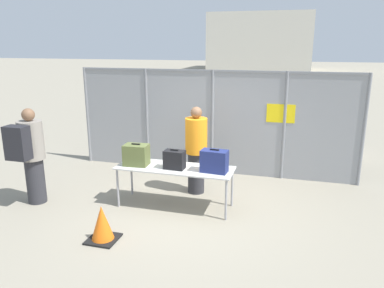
{
  "coord_description": "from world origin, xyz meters",
  "views": [
    {
      "loc": [
        1.81,
        -5.95,
        2.92
      ],
      "look_at": [
        -0.07,
        0.73,
        1.05
      ],
      "focal_mm": 35.0,
      "sensor_mm": 36.0,
      "label": 1
    }
  ],
  "objects_px": {
    "suitcase_black": "(174,160)",
    "security_worker_near": "(196,149)",
    "traffic_cone": "(102,224)",
    "inspection_table": "(175,170)",
    "suitcase_olive": "(136,155)",
    "traveler_hooded": "(30,153)",
    "utility_trailer": "(292,137)",
    "suitcase_navy": "(214,161)"
  },
  "relations": [
    {
      "from": "security_worker_near",
      "to": "utility_trailer",
      "type": "distance_m",
      "value": 4.13
    },
    {
      "from": "inspection_table",
      "to": "utility_trailer",
      "type": "relative_size",
      "value": 0.55
    },
    {
      "from": "suitcase_olive",
      "to": "utility_trailer",
      "type": "xyz_separation_m",
      "value": [
        2.71,
        4.51,
        -0.56
      ]
    },
    {
      "from": "security_worker_near",
      "to": "utility_trailer",
      "type": "bearing_deg",
      "value": -104.87
    },
    {
      "from": "inspection_table",
      "to": "security_worker_near",
      "type": "bearing_deg",
      "value": 76.1
    },
    {
      "from": "traveler_hooded",
      "to": "traffic_cone",
      "type": "relative_size",
      "value": 3.2
    },
    {
      "from": "inspection_table",
      "to": "traffic_cone",
      "type": "relative_size",
      "value": 3.78
    },
    {
      "from": "security_worker_near",
      "to": "traveler_hooded",
      "type": "bearing_deg",
      "value": 37.09
    },
    {
      "from": "suitcase_olive",
      "to": "traveler_hooded",
      "type": "distance_m",
      "value": 1.94
    },
    {
      "from": "suitcase_navy",
      "to": "suitcase_black",
      "type": "bearing_deg",
      "value": -178.4
    },
    {
      "from": "traveler_hooded",
      "to": "suitcase_olive",
      "type": "bearing_deg",
      "value": -2.55
    },
    {
      "from": "suitcase_olive",
      "to": "suitcase_black",
      "type": "height_order",
      "value": "suitcase_olive"
    },
    {
      "from": "security_worker_near",
      "to": "utility_trailer",
      "type": "height_order",
      "value": "security_worker_near"
    },
    {
      "from": "suitcase_black",
      "to": "traveler_hooded",
      "type": "height_order",
      "value": "traveler_hooded"
    },
    {
      "from": "traveler_hooded",
      "to": "security_worker_near",
      "type": "xyz_separation_m",
      "value": [
        2.78,
        1.35,
        -0.09
      ]
    },
    {
      "from": "inspection_table",
      "to": "suitcase_navy",
      "type": "height_order",
      "value": "suitcase_navy"
    },
    {
      "from": "inspection_table",
      "to": "traffic_cone",
      "type": "height_order",
      "value": "inspection_table"
    },
    {
      "from": "security_worker_near",
      "to": "traffic_cone",
      "type": "height_order",
      "value": "security_worker_near"
    },
    {
      "from": "suitcase_navy",
      "to": "security_worker_near",
      "type": "distance_m",
      "value": 0.99
    },
    {
      "from": "inspection_table",
      "to": "security_worker_near",
      "type": "height_order",
      "value": "security_worker_near"
    },
    {
      "from": "security_worker_near",
      "to": "traffic_cone",
      "type": "bearing_deg",
      "value": 79.9
    },
    {
      "from": "security_worker_near",
      "to": "utility_trailer",
      "type": "xyz_separation_m",
      "value": [
        1.8,
        3.68,
        -0.52
      ]
    },
    {
      "from": "suitcase_olive",
      "to": "traveler_hooded",
      "type": "xyz_separation_m",
      "value": [
        -1.87,
        -0.52,
        0.04
      ]
    },
    {
      "from": "utility_trailer",
      "to": "security_worker_near",
      "type": "bearing_deg",
      "value": -115.99
    },
    {
      "from": "inspection_table",
      "to": "traveler_hooded",
      "type": "distance_m",
      "value": 2.67
    },
    {
      "from": "security_worker_near",
      "to": "inspection_table",
      "type": "bearing_deg",
      "value": 87.21
    },
    {
      "from": "suitcase_black",
      "to": "security_worker_near",
      "type": "distance_m",
      "value": 0.86
    },
    {
      "from": "traffic_cone",
      "to": "traveler_hooded",
      "type": "bearing_deg",
      "value": 154.85
    },
    {
      "from": "inspection_table",
      "to": "utility_trailer",
      "type": "xyz_separation_m",
      "value": [
        1.99,
        4.45,
        -0.32
      ]
    },
    {
      "from": "inspection_table",
      "to": "suitcase_navy",
      "type": "xyz_separation_m",
      "value": [
        0.74,
        -0.05,
        0.25
      ]
    },
    {
      "from": "suitcase_navy",
      "to": "inspection_table",
      "type": "bearing_deg",
      "value": 176.15
    },
    {
      "from": "security_worker_near",
      "to": "traffic_cone",
      "type": "distance_m",
      "value": 2.5
    },
    {
      "from": "suitcase_olive",
      "to": "security_worker_near",
      "type": "distance_m",
      "value": 1.23
    },
    {
      "from": "suitcase_navy",
      "to": "traffic_cone",
      "type": "distance_m",
      "value": 2.13
    },
    {
      "from": "suitcase_black",
      "to": "traffic_cone",
      "type": "distance_m",
      "value": 1.71
    },
    {
      "from": "suitcase_navy",
      "to": "traveler_hooded",
      "type": "bearing_deg",
      "value": -170.89
    },
    {
      "from": "suitcase_olive",
      "to": "traffic_cone",
      "type": "height_order",
      "value": "suitcase_olive"
    },
    {
      "from": "suitcase_navy",
      "to": "traveler_hooded",
      "type": "relative_size",
      "value": 0.26
    },
    {
      "from": "inspection_table",
      "to": "traffic_cone",
      "type": "xyz_separation_m",
      "value": [
        -0.68,
        -1.48,
        -0.44
      ]
    },
    {
      "from": "suitcase_olive",
      "to": "utility_trailer",
      "type": "distance_m",
      "value": 5.29
    },
    {
      "from": "suitcase_olive",
      "to": "suitcase_navy",
      "type": "distance_m",
      "value": 1.46
    },
    {
      "from": "suitcase_black",
      "to": "utility_trailer",
      "type": "bearing_deg",
      "value": 66.48
    }
  ]
}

